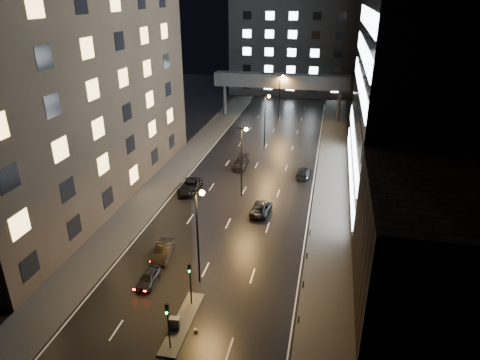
{
  "coord_description": "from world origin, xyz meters",
  "views": [
    {
      "loc": [
        11.39,
        -25.42,
        26.57
      ],
      "look_at": [
        0.52,
        24.61,
        4.0
      ],
      "focal_mm": 32.0,
      "sensor_mm": 36.0,
      "label": 1
    }
  ],
  "objects_px": {
    "car_away_d": "(241,163)",
    "car_toward_a": "(261,208)",
    "car_away_c": "(190,186)",
    "car_away_b": "(163,251)",
    "car_away_a": "(148,278)",
    "utility_cabinet": "(175,323)",
    "car_toward_b": "(304,172)"
  },
  "relations": [
    {
      "from": "car_away_d",
      "to": "car_toward_a",
      "type": "height_order",
      "value": "car_away_d"
    },
    {
      "from": "car_away_c",
      "to": "car_away_d",
      "type": "bearing_deg",
      "value": 62.81
    },
    {
      "from": "car_away_c",
      "to": "car_away_d",
      "type": "xyz_separation_m",
      "value": [
        5.33,
        10.73,
        -0.03
      ]
    },
    {
      "from": "car_away_c",
      "to": "car_toward_b",
      "type": "relative_size",
      "value": 1.17
    },
    {
      "from": "car_away_b",
      "to": "car_away_d",
      "type": "xyz_separation_m",
      "value": [
        2.81,
        27.41,
        0.0
      ]
    },
    {
      "from": "car_away_c",
      "to": "car_away_d",
      "type": "distance_m",
      "value": 11.98
    },
    {
      "from": "car_away_d",
      "to": "car_toward_a",
      "type": "bearing_deg",
      "value": -70.24
    },
    {
      "from": "car_away_a",
      "to": "car_toward_b",
      "type": "relative_size",
      "value": 0.77
    },
    {
      "from": "car_away_a",
      "to": "car_away_b",
      "type": "bearing_deg",
      "value": 91.43
    },
    {
      "from": "car_away_b",
      "to": "utility_cabinet",
      "type": "relative_size",
      "value": 4.34
    },
    {
      "from": "car_toward_b",
      "to": "utility_cabinet",
      "type": "distance_m",
      "value": 36.65
    },
    {
      "from": "car_toward_b",
      "to": "car_away_c",
      "type": "bearing_deg",
      "value": 33.48
    },
    {
      "from": "car_away_d",
      "to": "car_toward_a",
      "type": "relative_size",
      "value": 1.07
    },
    {
      "from": "car_away_c",
      "to": "utility_cabinet",
      "type": "distance_m",
      "value": 27.81
    },
    {
      "from": "car_away_c",
      "to": "utility_cabinet",
      "type": "height_order",
      "value": "car_away_c"
    },
    {
      "from": "car_away_a",
      "to": "car_away_b",
      "type": "relative_size",
      "value": 0.81
    },
    {
      "from": "car_toward_a",
      "to": "car_toward_b",
      "type": "distance_m",
      "value": 14.05
    },
    {
      "from": "car_away_c",
      "to": "car_away_b",
      "type": "bearing_deg",
      "value": -82.17
    },
    {
      "from": "car_away_d",
      "to": "car_toward_b",
      "type": "xyz_separation_m",
      "value": [
        10.41,
        -1.77,
        -0.06
      ]
    },
    {
      "from": "car_away_c",
      "to": "car_away_d",
      "type": "relative_size",
      "value": 1.08
    },
    {
      "from": "car_away_a",
      "to": "car_toward_a",
      "type": "height_order",
      "value": "car_toward_a"
    },
    {
      "from": "car_away_a",
      "to": "car_toward_a",
      "type": "relative_size",
      "value": 0.76
    },
    {
      "from": "utility_cabinet",
      "to": "car_toward_b",
      "type": "bearing_deg",
      "value": 71.42
    },
    {
      "from": "car_away_c",
      "to": "car_toward_b",
      "type": "height_order",
      "value": "car_away_c"
    },
    {
      "from": "car_away_b",
      "to": "car_away_c",
      "type": "relative_size",
      "value": 0.81
    },
    {
      "from": "car_away_b",
      "to": "utility_cabinet",
      "type": "height_order",
      "value": "car_away_b"
    },
    {
      "from": "car_toward_a",
      "to": "utility_cabinet",
      "type": "relative_size",
      "value": 4.61
    },
    {
      "from": "car_away_a",
      "to": "utility_cabinet",
      "type": "height_order",
      "value": "car_away_a"
    },
    {
      "from": "car_away_b",
      "to": "car_away_d",
      "type": "bearing_deg",
      "value": 78.08
    },
    {
      "from": "car_away_b",
      "to": "car_away_a",
      "type": "bearing_deg",
      "value": -92.93
    },
    {
      "from": "car_away_d",
      "to": "car_toward_b",
      "type": "height_order",
      "value": "car_away_d"
    },
    {
      "from": "car_away_c",
      "to": "car_toward_a",
      "type": "bearing_deg",
      "value": -21.94
    }
  ]
}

